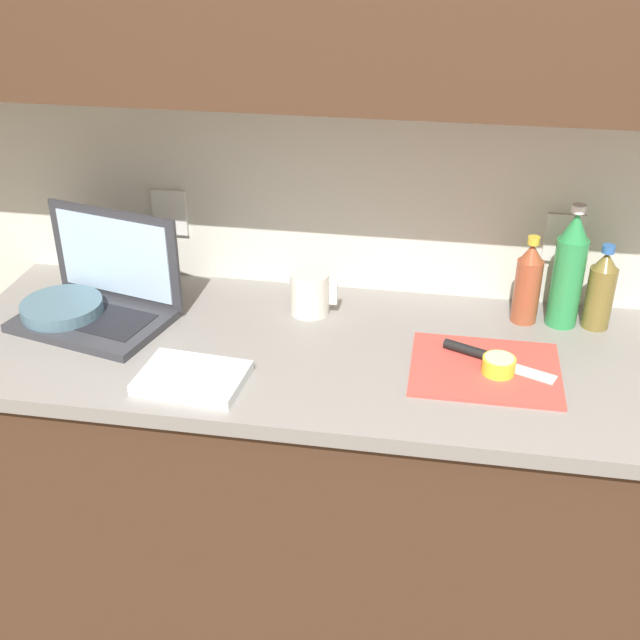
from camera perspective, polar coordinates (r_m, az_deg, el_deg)
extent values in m
plane|color=brown|center=(2.39, 8.39, -21.25)|extent=(12.00, 12.00, 0.00)
cube|color=silver|center=(1.96, 11.58, 12.76)|extent=(5.20, 0.06, 2.60)
cube|color=white|center=(2.12, -10.63, 7.53)|extent=(0.09, 0.01, 0.12)
cube|color=white|center=(2.02, 16.92, 5.61)|extent=(0.09, 0.01, 0.12)
cube|color=#472D1E|center=(2.09, 9.25, -13.67)|extent=(2.30, 0.59, 0.86)
cube|color=gray|center=(1.82, 10.35, -3.30)|extent=(2.37, 0.62, 0.03)
cube|color=#333338|center=(1.99, -15.83, -0.04)|extent=(0.39, 0.31, 0.02)
cube|color=black|center=(1.99, -15.87, 0.24)|extent=(0.31, 0.20, 0.00)
cube|color=#333338|center=(2.01, -14.34, 4.47)|extent=(0.35, 0.10, 0.24)
cube|color=silver|center=(2.01, -14.44, 4.41)|extent=(0.30, 0.08, 0.20)
cube|color=#D1473D|center=(1.78, 11.66, -3.45)|extent=(0.32, 0.26, 0.01)
cube|color=silver|center=(1.78, 14.12, -3.49)|extent=(0.15, 0.09, 0.00)
cylinder|color=black|center=(1.81, 10.32, -2.09)|extent=(0.11, 0.06, 0.02)
cylinder|color=yellow|center=(1.76, 12.59, -3.16)|extent=(0.07, 0.07, 0.04)
cylinder|color=#F4EAA3|center=(1.75, 12.65, -2.64)|extent=(0.06, 0.06, 0.00)
cylinder|color=olive|center=(1.99, 19.24, 1.50)|extent=(0.06, 0.06, 0.15)
cone|color=olive|center=(1.95, 19.69, 3.99)|extent=(0.06, 0.06, 0.04)
cylinder|color=#3366B2|center=(1.94, 19.83, 4.77)|extent=(0.03, 0.03, 0.02)
cylinder|color=#2D934C|center=(1.96, 17.13, 2.56)|extent=(0.07, 0.07, 0.22)
cone|color=#2D934C|center=(1.90, 17.74, 6.37)|extent=(0.07, 0.07, 0.07)
cylinder|color=white|center=(1.89, 17.93, 7.55)|extent=(0.03, 0.03, 0.02)
cylinder|color=#A34C2D|center=(1.96, 14.49, 2.00)|extent=(0.06, 0.06, 0.16)
cone|color=#A34C2D|center=(1.92, 14.85, 4.65)|extent=(0.06, 0.06, 0.04)
cylinder|color=gold|center=(1.91, 14.97, 5.49)|extent=(0.03, 0.03, 0.02)
cylinder|color=silver|center=(1.95, -0.74, 1.94)|extent=(0.10, 0.10, 0.10)
cube|color=silver|center=(1.94, 0.94, 1.95)|extent=(0.02, 0.01, 0.06)
cylinder|color=slate|center=(2.02, -17.84, 0.60)|extent=(0.19, 0.19, 0.05)
cube|color=white|center=(1.72, -9.07, -4.09)|extent=(0.23, 0.18, 0.02)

